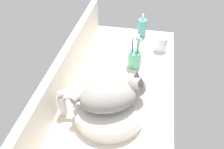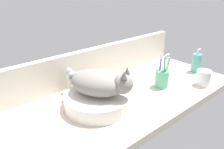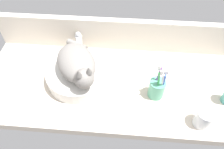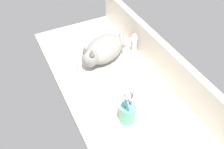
{
  "view_description": "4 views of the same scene",
  "coord_description": "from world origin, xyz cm",
  "px_view_note": "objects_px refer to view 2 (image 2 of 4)",
  "views": [
    {
      "loc": [
        -88.32,
        -14.21,
        84.54
      ],
      "look_at": [
        1.35,
        2.64,
        9.39
      ],
      "focal_mm": 40.0,
      "sensor_mm": 36.0,
      "label": 1
    },
    {
      "loc": [
        -67.04,
        -69.43,
        55.19
      ],
      "look_at": [
        -3.81,
        4.77,
        11.18
      ],
      "focal_mm": 35.0,
      "sensor_mm": 36.0,
      "label": 2
    },
    {
      "loc": [
        6.67,
        -67.68,
        85.96
      ],
      "look_at": [
        1.21,
        -1.04,
        7.03
      ],
      "focal_mm": 35.0,
      "sensor_mm": 36.0,
      "label": 3
    },
    {
      "loc": [
        80.12,
        -42.31,
        94.3
      ],
      "look_at": [
        0.67,
        -2.93,
        8.67
      ],
      "focal_mm": 40.0,
      "sensor_mm": 36.0,
      "label": 4
    }
  ],
  "objects_px": {
    "faucet": "(71,80)",
    "water_glass": "(203,79)",
    "soap_dispenser": "(196,63)",
    "sink_basin": "(98,100)",
    "cat": "(101,83)",
    "toothbrush_cup": "(162,78)"
  },
  "relations": [
    {
      "from": "sink_basin",
      "to": "cat",
      "type": "distance_m",
      "value": 0.09
    },
    {
      "from": "faucet",
      "to": "water_glass",
      "type": "relative_size",
      "value": 1.58
    },
    {
      "from": "soap_dispenser",
      "to": "water_glass",
      "type": "xyz_separation_m",
      "value": [
        -0.14,
        -0.13,
        -0.02
      ]
    },
    {
      "from": "toothbrush_cup",
      "to": "sink_basin",
      "type": "bearing_deg",
      "value": 170.12
    },
    {
      "from": "cat",
      "to": "faucet",
      "type": "bearing_deg",
      "value": 99.51
    },
    {
      "from": "toothbrush_cup",
      "to": "water_glass",
      "type": "distance_m",
      "value": 0.23
    },
    {
      "from": "faucet",
      "to": "water_glass",
      "type": "height_order",
      "value": "faucet"
    },
    {
      "from": "faucet",
      "to": "soap_dispenser",
      "type": "xyz_separation_m",
      "value": [
        0.74,
        -0.26,
        -0.01
      ]
    },
    {
      "from": "cat",
      "to": "toothbrush_cup",
      "type": "relative_size",
      "value": 1.61
    },
    {
      "from": "sink_basin",
      "to": "faucet",
      "type": "height_order",
      "value": "faucet"
    },
    {
      "from": "sink_basin",
      "to": "water_glass",
      "type": "xyz_separation_m",
      "value": [
        0.57,
        -0.2,
        0.01
      ]
    },
    {
      "from": "cat",
      "to": "faucet",
      "type": "distance_m",
      "value": 0.21
    },
    {
      "from": "cat",
      "to": "faucet",
      "type": "relative_size",
      "value": 2.22
    },
    {
      "from": "cat",
      "to": "water_glass",
      "type": "xyz_separation_m",
      "value": [
        0.56,
        -0.19,
        -0.09
      ]
    },
    {
      "from": "sink_basin",
      "to": "faucet",
      "type": "xyz_separation_m",
      "value": [
        -0.03,
        0.19,
        0.04
      ]
    },
    {
      "from": "toothbrush_cup",
      "to": "water_glass",
      "type": "bearing_deg",
      "value": -35.52
    },
    {
      "from": "soap_dispenser",
      "to": "toothbrush_cup",
      "type": "height_order",
      "value": "toothbrush_cup"
    },
    {
      "from": "toothbrush_cup",
      "to": "cat",
      "type": "bearing_deg",
      "value": 171.68
    },
    {
      "from": "sink_basin",
      "to": "cat",
      "type": "bearing_deg",
      "value": -58.53
    },
    {
      "from": "sink_basin",
      "to": "soap_dispenser",
      "type": "height_order",
      "value": "soap_dispenser"
    },
    {
      "from": "water_glass",
      "to": "faucet",
      "type": "bearing_deg",
      "value": 146.78
    },
    {
      "from": "faucet",
      "to": "soap_dispenser",
      "type": "height_order",
      "value": "soap_dispenser"
    }
  ]
}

